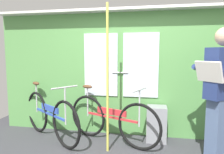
# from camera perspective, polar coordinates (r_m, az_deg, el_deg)

# --- Properties ---
(train_door_wall) EXTENTS (4.91, 0.28, 2.19)m
(train_door_wall) POSITION_cam_1_polar(r_m,az_deg,el_deg) (3.60, 5.49, 1.70)
(train_door_wall) COLOR #56934C
(train_door_wall) RESTS_ON ground_plane
(bicycle_near_door) EXTENTS (1.60, 0.74, 0.93)m
(bicycle_near_door) POSITION_cam_1_polar(r_m,az_deg,el_deg) (3.40, -0.28, -11.68)
(bicycle_near_door) COLOR black
(bicycle_near_door) RESTS_ON ground_plane
(bicycle_leaning_behind) EXTENTS (1.44, 1.02, 0.96)m
(bicycle_leaning_behind) POSITION_cam_1_polar(r_m,az_deg,el_deg) (3.67, -16.90, -10.36)
(bicycle_leaning_behind) COLOR black
(bicycle_leaning_behind) RESTS_ON ground_plane
(passenger_reading_newspaper) EXTENTS (0.64, 0.62, 1.78)m
(passenger_reading_newspaper) POSITION_cam_1_polar(r_m,az_deg,el_deg) (3.02, 28.02, -3.88)
(passenger_reading_newspaper) COLOR slate
(passenger_reading_newspaper) RESTS_ON ground_plane
(trash_bin_by_wall) EXTENTS (0.32, 0.28, 0.58)m
(trash_bin_by_wall) POSITION_cam_1_polar(r_m,az_deg,el_deg) (3.56, 12.23, -12.56)
(trash_bin_by_wall) COLOR gray
(trash_bin_by_wall) RESTS_ON ground_plane
(handrail_pole) EXTENTS (0.04, 0.04, 2.15)m
(handrail_pole) POSITION_cam_1_polar(r_m,az_deg,el_deg) (2.94, -1.26, -0.73)
(handrail_pole) COLOR #C6C14C
(handrail_pole) RESTS_ON ground_plane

